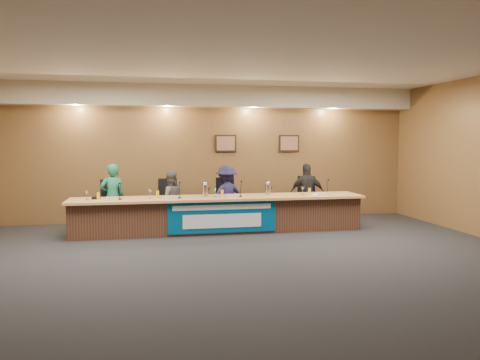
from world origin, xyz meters
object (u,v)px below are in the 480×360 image
object	(u,v)px
dais_body	(219,215)
panelist_d	(307,193)
office_chair_c	(226,204)
panelist_b	(170,199)
carafe_right	(268,190)
panelist_c	(226,196)
speakerphone	(99,198)
panelist_a	(112,197)
banner	(222,217)
office_chair_d	(306,202)
office_chair_a	(113,207)
office_chair_b	(170,206)
carafe_mid	(205,191)

from	to	relation	value
dais_body	panelist_d	size ratio (longest dim) A/B	4.31
office_chair_c	panelist_b	bearing A→B (deg)	-170.44
carafe_right	panelist_c	bearing A→B (deg)	141.47
speakerphone	panelist_a	bearing A→B (deg)	69.82
office_chair_c	carafe_right	size ratio (longest dim) A/B	2.01
panelist_d	carafe_right	world-z (taller)	panelist_d
dais_body	speakerphone	bearing A→B (deg)	179.21
dais_body	banner	xyz separation A→B (m)	(0.00, -0.41, 0.03)
banner	panelist_d	size ratio (longest dim) A/B	1.58
dais_body	panelist_b	distance (m)	1.20
banner	speakerphone	distance (m)	2.50
dais_body	office_chair_d	bearing A→B (deg)	18.53
carafe_right	speakerphone	bearing A→B (deg)	179.30
office_chair_c	panelist_d	bearing A→B (deg)	1.96
dais_body	office_chair_a	xyz separation A→B (m)	(-2.22, 0.72, 0.13)
office_chair_b	carafe_right	bearing A→B (deg)	-31.28
panelist_b	panelist_c	size ratio (longest dim) A/B	0.93
dais_body	panelist_a	distance (m)	2.33
panelist_d	carafe_right	bearing A→B (deg)	37.78
panelist_d	banner	bearing A→B (deg)	33.71
panelist_a	speakerphone	size ratio (longest dim) A/B	4.46
panelist_d	office_chair_b	world-z (taller)	panelist_d
office_chair_a	office_chair_d	size ratio (longest dim) A/B	1.00
panelist_d	speakerphone	distance (m)	4.63
panelist_c	panelist_d	bearing A→B (deg)	162.86
banner	panelist_c	world-z (taller)	panelist_c
panelist_b	office_chair_a	bearing A→B (deg)	-14.65
office_chair_b	office_chair_c	xyz separation A→B (m)	(1.25, 0.00, 0.00)
panelist_b	carafe_right	size ratio (longest dim) A/B	5.29
panelist_d	office_chair_d	distance (m)	0.24
dais_body	office_chair_b	size ratio (longest dim) A/B	12.50
panelist_b	speakerphone	world-z (taller)	panelist_b
speakerphone	office_chair_d	bearing A→B (deg)	8.54
dais_body	carafe_right	world-z (taller)	carafe_right
speakerphone	office_chair_a	bearing A→B (deg)	72.56
dais_body	office_chair_d	size ratio (longest dim) A/B	12.50
carafe_mid	speakerphone	world-z (taller)	carafe_mid
panelist_c	office_chair_c	xyz separation A→B (m)	(0.00, 0.10, -0.20)
office_chair_b	office_chair_c	distance (m)	1.25
carafe_mid	panelist_a	bearing A→B (deg)	161.66
panelist_b	office_chair_c	world-z (taller)	panelist_b
office_chair_b	panelist_d	bearing A→B (deg)	-13.38
banner	office_chair_a	distance (m)	2.49
dais_body	panelist_b	bearing A→B (deg)	147.83
banner	panelist_c	size ratio (longest dim) A/B	1.61
panelist_c	office_chair_b	world-z (taller)	panelist_c
panelist_c	office_chair_c	distance (m)	0.23
panelist_c	carafe_mid	size ratio (longest dim) A/B	5.30
banner	speakerphone	xyz separation A→B (m)	(-2.43, 0.45, 0.40)
office_chair_b	speakerphone	size ratio (longest dim) A/B	1.50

